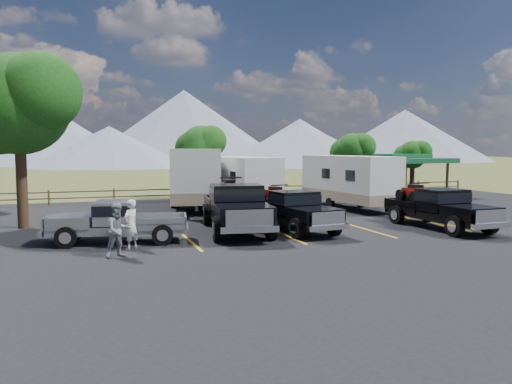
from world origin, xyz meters
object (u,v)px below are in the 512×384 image
object	(u,v)px
tree_big_nw	(18,104)
trailer_left	(194,177)
trailer_center	(241,182)
person_a	(131,224)
rig_center	(292,209)
pickup_silver	(118,221)
rig_left	(235,206)
person_b	(118,230)
trailer_right	(349,181)
rig_right	(438,207)
pavilion	(399,160)

from	to	relation	value
tree_big_nw	trailer_left	distance (m)	10.86
trailer_center	person_a	xyz separation A→B (m)	(-7.19, -9.71, -0.73)
rig_center	pickup_silver	distance (m)	7.46
rig_left	person_a	size ratio (longest dim) A/B	3.99
pickup_silver	person_b	bearing A→B (deg)	6.73
trailer_right	person_b	bearing A→B (deg)	-150.65
rig_center	person_b	size ratio (longest dim) A/B	3.32
rig_right	person_b	xyz separation A→B (m)	(-14.07, -1.53, -0.06)
rig_center	trailer_right	world-z (taller)	trailer_right
trailer_left	person_b	world-z (taller)	trailer_left
rig_left	person_a	xyz separation A→B (m)	(-4.65, -2.45, -0.21)
pickup_silver	person_b	size ratio (longest dim) A/B	3.09
rig_center	trailer_left	bearing A→B (deg)	97.92
trailer_center	rig_center	bearing A→B (deg)	-93.74
trailer_right	person_b	size ratio (longest dim) A/B	5.05
rig_center	person_a	bearing A→B (deg)	-170.94
rig_right	rig_left	bearing A→B (deg)	164.66
rig_right	person_b	world-z (taller)	rig_right
trailer_center	person_a	world-z (taller)	trailer_center
rig_center	trailer_right	distance (m)	8.87
tree_big_nw	pickup_silver	size ratio (longest dim) A/B	1.41
rig_left	person_a	bearing A→B (deg)	-144.18
trailer_center	person_b	distance (m)	13.43
tree_big_nw	rig_right	world-z (taller)	tree_big_nw
rig_left	trailer_center	distance (m)	7.71
pavilion	rig_center	distance (m)	19.01
person_b	rig_left	bearing A→B (deg)	15.91
trailer_center	person_b	size ratio (longest dim) A/B	4.95
pickup_silver	trailer_center	bearing A→B (deg)	147.83
rig_center	trailer_right	xyz separation A→B (m)	(6.34, 6.17, 0.72)
rig_right	person_a	size ratio (longest dim) A/B	3.38
rig_center	person_a	distance (m)	7.34
trailer_left	pavilion	bearing A→B (deg)	20.96
rig_center	trailer_left	distance (m)	9.77
person_b	trailer_left	bearing A→B (deg)	47.66
rig_right	trailer_center	size ratio (longest dim) A/B	0.68
rig_left	pickup_silver	size ratio (longest dim) A/B	1.28
pavilion	tree_big_nw	bearing A→B (deg)	-162.66
pavilion	pickup_silver	distance (m)	25.35
rig_left	rig_right	world-z (taller)	rig_left
pavilion	trailer_center	bearing A→B (deg)	-161.58
trailer_left	rig_left	bearing A→B (deg)	-79.83
rig_right	person_a	xyz separation A→B (m)	(-13.56, -0.26, -0.07)
rig_left	pickup_silver	world-z (taller)	rig_left
rig_left	person_b	world-z (taller)	rig_left
trailer_left	tree_big_nw	bearing A→B (deg)	-140.62
rig_right	trailer_right	bearing A→B (deg)	89.48
rig_right	trailer_right	distance (m)	7.87
rig_center	trailer_right	size ratio (longest dim) A/B	0.66
trailer_center	pickup_silver	size ratio (longest dim) A/B	1.60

